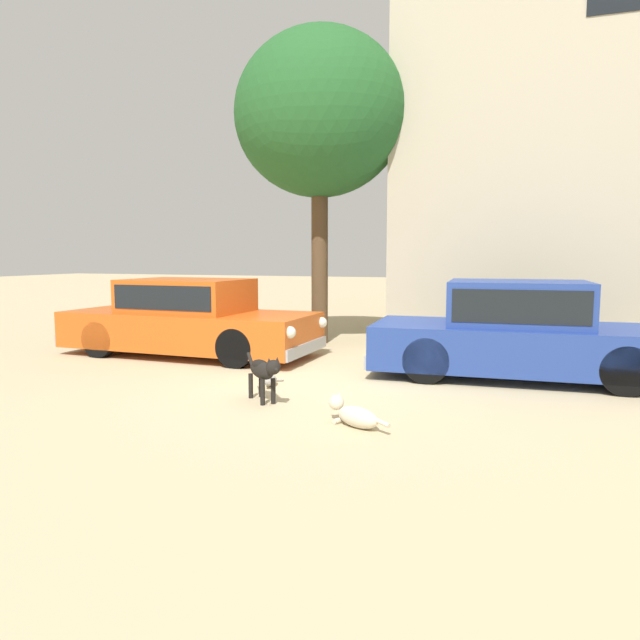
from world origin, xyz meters
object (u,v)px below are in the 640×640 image
parked_sedan_nearest (189,318)px  stray_dog_spotted (263,370)px  stray_dog_tan (354,414)px  parked_sedan_second (519,331)px  acacia_tree_left (320,115)px  stray_cat (271,381)px

parked_sedan_nearest → stray_dog_spotted: size_ratio=6.22×
stray_dog_tan → parked_sedan_second: bearing=-88.6°
stray_dog_spotted → stray_dog_tan: bearing=18.3°
stray_dog_tan → acacia_tree_left: acacia_tree_left is taller
stray_dog_spotted → stray_dog_tan: (1.38, -0.64, -0.28)m
parked_sedan_second → stray_cat: (-3.33, -1.75, -0.65)m
stray_cat → parked_sedan_nearest: bearing=-140.3°
stray_cat → acacia_tree_left: acacia_tree_left is taller
parked_sedan_second → acacia_tree_left: (-4.01, 2.36, 3.99)m
parked_sedan_second → stray_dog_spotted: 4.02m
stray_dog_tan → acacia_tree_left: 7.58m
stray_dog_spotted → stray_cat: bearing=150.8°
stray_dog_tan → stray_dog_spotted: bearing=4.1°
stray_dog_spotted → stray_cat: stray_dog_spotted is taller
stray_dog_spotted → parked_sedan_second: bearing=83.3°
parked_sedan_second → stray_dog_spotted: size_ratio=5.82×
stray_dog_spotted → acacia_tree_left: bearing=144.0°
stray_cat → acacia_tree_left: size_ratio=0.09×
acacia_tree_left → stray_dog_spotted: bearing=-79.2°
parked_sedan_nearest → stray_dog_spotted: bearing=-43.1°
parked_sedan_nearest → parked_sedan_second: bearing=0.2°
parked_sedan_nearest → acacia_tree_left: (1.82, 2.21, 4.01)m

